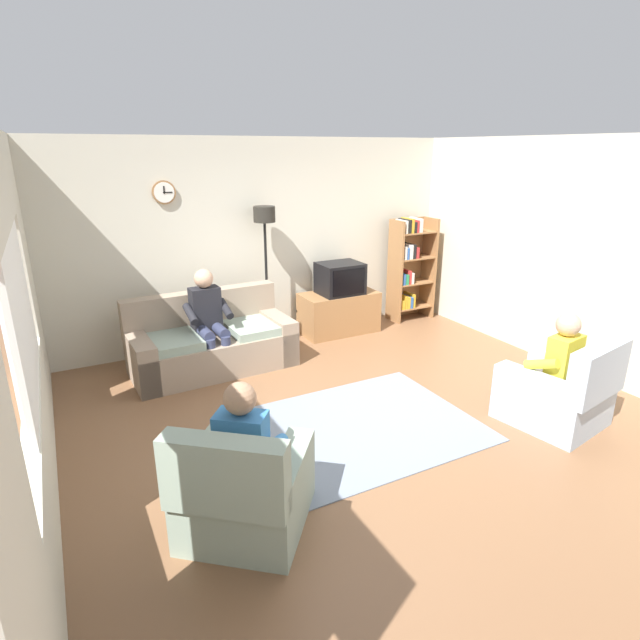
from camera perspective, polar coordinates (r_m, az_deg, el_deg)
The scene contains 15 objects.
ground_plane at distance 5.27m, azimuth 5.15°, elevation -10.40°, with size 12.00×12.00×0.00m, color brown.
back_wall_assembly at distance 7.09m, azimuth -6.36°, elevation 8.76°, with size 6.20×0.17×2.70m.
left_wall_assembly at distance 4.07m, azimuth -30.69°, elevation -1.40°, with size 0.12×5.80×2.70m.
right_wall at distance 6.74m, azimuth 26.55°, elevation 6.41°, with size 0.12×5.80×2.70m, color beige.
couch at distance 6.30m, azimuth -12.01°, elevation -2.60°, with size 1.94×0.96×0.90m.
tv_stand at distance 7.39m, azimuth 2.11°, elevation 0.83°, with size 1.10×0.56×0.59m.
tv at distance 7.23m, azimuth 2.26°, elevation 4.67°, with size 0.60×0.49×0.44m.
bookshelf at distance 7.99m, azimuth 9.88°, elevation 5.94°, with size 0.68×0.36×1.57m.
floor_lamp at distance 6.75m, azimuth -6.15°, elevation 9.14°, with size 0.28×0.28×1.85m.
armchair_near_window at distance 3.77m, azimuth -8.39°, elevation -18.46°, with size 1.18×1.19×0.90m.
armchair_near_bookshelf at distance 5.48m, azimuth 24.97°, elevation -7.62°, with size 0.94×1.01×0.90m.
area_rug at distance 5.03m, azimuth 4.35°, elevation -11.83°, with size 2.20×1.70×0.01m, color slate.
person_on_couch at distance 6.06m, azimuth -12.30°, elevation 0.40°, with size 0.52×0.55×1.24m.
person_in_left_armchair at distance 3.66m, azimuth -8.15°, elevation -13.70°, with size 0.63×0.64×1.12m.
person_in_right_armchair at distance 5.39m, azimuth 24.59°, elevation -4.31°, with size 0.56×0.58×1.12m.
Camera 1 is at (-2.55, -3.84, 2.55)m, focal length 28.66 mm.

